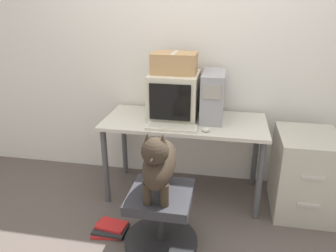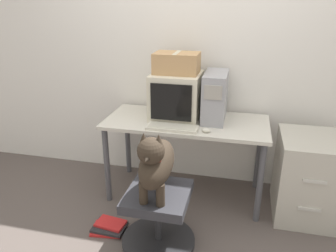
% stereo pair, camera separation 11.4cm
% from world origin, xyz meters
% --- Properties ---
extents(ground_plane, '(12.00, 12.00, 0.00)m').
position_xyz_m(ground_plane, '(0.00, 0.00, 0.00)').
color(ground_plane, '#564C47').
extents(wall_back, '(8.00, 0.05, 2.60)m').
position_xyz_m(wall_back, '(0.00, 0.70, 1.30)').
color(wall_back, silver).
rests_on(wall_back, ground_plane).
extents(desk, '(1.40, 0.63, 0.73)m').
position_xyz_m(desk, '(0.00, 0.32, 0.64)').
color(desk, beige).
rests_on(desk, ground_plane).
extents(crt_monitor, '(0.42, 0.43, 0.39)m').
position_xyz_m(crt_monitor, '(-0.11, 0.39, 0.92)').
color(crt_monitor, beige).
rests_on(crt_monitor, desk).
extents(pc_tower, '(0.19, 0.42, 0.41)m').
position_xyz_m(pc_tower, '(0.23, 0.40, 0.93)').
color(pc_tower, '#99999E').
rests_on(pc_tower, desk).
extents(keyboard, '(0.41, 0.15, 0.03)m').
position_xyz_m(keyboard, '(-0.07, 0.09, 0.74)').
color(keyboard, beige).
rests_on(keyboard, desk).
extents(computer_mouse, '(0.07, 0.04, 0.04)m').
position_xyz_m(computer_mouse, '(0.20, 0.08, 0.75)').
color(computer_mouse, beige).
rests_on(computer_mouse, desk).
extents(office_chair, '(0.55, 0.55, 0.45)m').
position_xyz_m(office_chair, '(-0.07, -0.39, 0.23)').
color(office_chair, '#262628').
rests_on(office_chair, ground_plane).
extents(dog, '(0.21, 0.52, 0.50)m').
position_xyz_m(dog, '(-0.07, -0.43, 0.70)').
color(dog, '#33281E').
rests_on(dog, office_chair).
extents(filing_cabinet, '(0.48, 0.57, 0.69)m').
position_xyz_m(filing_cabinet, '(1.02, 0.25, 0.35)').
color(filing_cabinet, '#B7B2A3').
rests_on(filing_cabinet, ground_plane).
extents(cardboard_box, '(0.37, 0.26, 0.17)m').
position_xyz_m(cardboard_box, '(-0.11, 0.40, 1.21)').
color(cardboard_box, tan).
rests_on(cardboard_box, crt_monitor).
extents(book_stack_floor, '(0.28, 0.22, 0.06)m').
position_xyz_m(book_stack_floor, '(-0.49, -0.34, 0.03)').
color(book_stack_floor, red).
rests_on(book_stack_floor, ground_plane).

